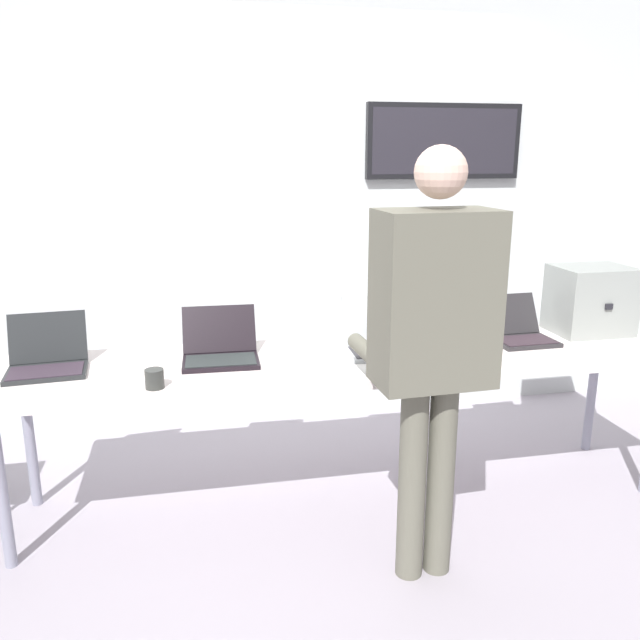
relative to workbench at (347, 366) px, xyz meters
The scene contains 11 objects.
ground 0.72m from the workbench, ahead, with size 8.00×8.00×0.04m, color #9F97A3.
back_wall 1.30m from the workbench, 88.95° to the left, with size 8.00×0.11×2.66m.
workbench is the anchor object (origin of this frame).
equipment_box 1.40m from the workbench, ahead, with size 0.39×0.32×0.36m.
laptop_station_0 1.36m from the workbench, behind, with size 0.36×0.34×0.24m.
laptop_station_1 0.61m from the workbench, behind, with size 0.36×0.35×0.23m.
laptop_station_2 0.20m from the workbench, 17.10° to the left, with size 0.31×0.31×0.25m.
laptop_station_3 0.94m from the workbench, ahead, with size 0.31×0.34×0.21m.
person 0.73m from the workbench, 74.46° to the right, with size 0.45×0.60×1.72m.
coffee_mug 0.92m from the workbench, 164.12° to the right, with size 0.08×0.08×0.08m.
paper_sheet 0.18m from the workbench, 103.96° to the right, with size 0.27×0.34×0.00m.
Camera 1 is at (-0.71, -2.81, 1.69)m, focal length 35.87 mm.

